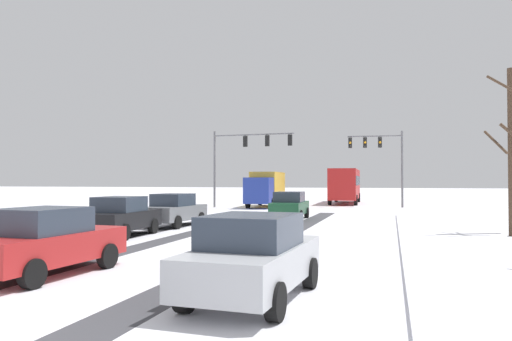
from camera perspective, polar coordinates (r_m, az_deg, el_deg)
wheel_track_left_lane at (r=21.53m, az=-12.99°, el=-7.21°), size 0.94×30.57×0.01m
wheel_track_right_lane at (r=19.41m, az=2.72°, el=-7.90°), size 1.06×30.57×0.01m
wheel_track_center at (r=20.66m, az=-8.10°, el=-7.48°), size 0.94×30.57×0.01m
sidewalk_kerb_right at (r=17.68m, az=23.23°, el=-8.28°), size 4.00×30.57×0.12m
traffic_signal_far_left at (r=40.32m, az=-1.22°, el=2.43°), size 7.13×0.72×6.50m
traffic_signal_far_right at (r=42.60m, az=14.46°, el=2.16°), size 4.63×0.69×6.50m
car_dark_green_lead at (r=28.35m, az=4.00°, el=-4.14°), size 1.92×4.14×1.62m
car_grey_second at (r=24.37m, az=-9.65°, el=-4.60°), size 2.00×4.18×1.62m
car_black_third at (r=20.39m, az=-15.67°, el=-5.24°), size 1.99×4.18×1.62m
car_red_fourth at (r=12.65m, az=-23.65°, el=-7.68°), size 2.02×4.19×1.62m
car_silver_fifth at (r=9.32m, az=-0.32°, el=-10.14°), size 2.01×4.19×1.62m
bus_oncoming at (r=49.07m, az=10.51°, el=-1.51°), size 2.91×11.07×3.38m
box_truck_delivery at (r=41.78m, az=1.16°, el=-2.08°), size 2.57×7.50×3.02m
bare_tree_sidewalk_mid at (r=22.33m, az=28.01°, el=2.40°), size 1.93×1.93×6.89m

